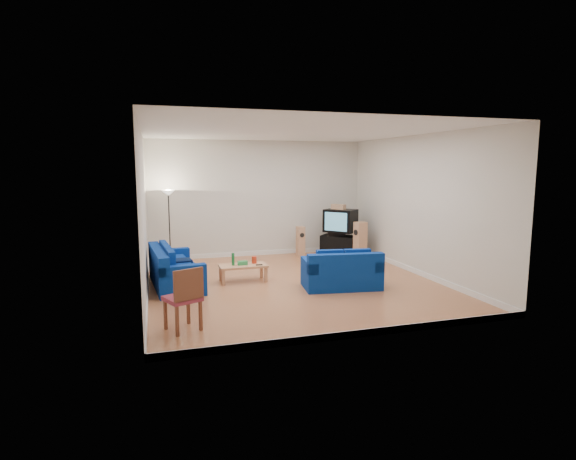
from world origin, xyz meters
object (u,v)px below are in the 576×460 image
object	(u,v)px
sofa_loveseat	(342,274)
television	(340,221)
tv_stand	(339,246)
sofa_three_seat	(173,272)
coffee_table	(243,267)

from	to	relation	value
sofa_loveseat	television	bearing A→B (deg)	75.08
sofa_loveseat	tv_stand	bearing A→B (deg)	75.60
sofa_loveseat	tv_stand	size ratio (longest dim) A/B	1.74
sofa_three_seat	television	xyz separation A→B (m)	(4.60, 1.88, 0.71)
sofa_three_seat	coffee_table	bearing A→B (deg)	81.15
sofa_three_seat	sofa_loveseat	bearing A→B (deg)	64.67
sofa_loveseat	coffee_table	xyz separation A→B (m)	(-1.84, 1.11, 0.03)
television	sofa_three_seat	bearing A→B (deg)	-109.87
tv_stand	sofa_three_seat	bearing A→B (deg)	-113.65
sofa_loveseat	coffee_table	distance (m)	2.15
television	tv_stand	bearing A→B (deg)	144.72
coffee_table	tv_stand	xyz separation A→B (m)	(3.12, 2.03, -0.03)
sofa_three_seat	coffee_table	xyz separation A→B (m)	(1.47, -0.09, 0.02)
sofa_three_seat	sofa_loveseat	world-z (taller)	sofa_three_seat
television	sofa_loveseat	bearing A→B (deg)	-64.75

